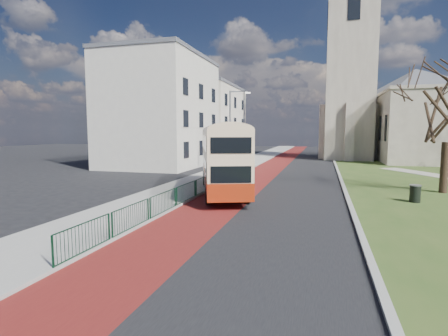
% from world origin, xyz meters
% --- Properties ---
extents(ground, '(160.00, 160.00, 0.00)m').
position_xyz_m(ground, '(0.00, 0.00, 0.00)').
color(ground, black).
rests_on(ground, ground).
extents(road_carriageway, '(9.00, 120.00, 0.01)m').
position_xyz_m(road_carriageway, '(1.50, 20.00, 0.01)').
color(road_carriageway, black).
rests_on(road_carriageway, ground).
extents(bus_lane, '(3.40, 120.00, 0.01)m').
position_xyz_m(bus_lane, '(-1.20, 20.00, 0.01)').
color(bus_lane, '#591414').
rests_on(bus_lane, ground).
extents(pavement_west, '(4.00, 120.00, 0.12)m').
position_xyz_m(pavement_west, '(-5.00, 20.00, 0.06)').
color(pavement_west, gray).
rests_on(pavement_west, ground).
extents(kerb_west, '(0.25, 120.00, 0.13)m').
position_xyz_m(kerb_west, '(-3.00, 20.00, 0.07)').
color(kerb_west, '#999993').
rests_on(kerb_west, ground).
extents(kerb_east, '(0.25, 80.00, 0.13)m').
position_xyz_m(kerb_east, '(6.10, 22.00, 0.07)').
color(kerb_east, '#999993').
rests_on(kerb_east, ground).
extents(pedestrian_railing, '(0.07, 24.00, 1.12)m').
position_xyz_m(pedestrian_railing, '(-2.95, 4.00, 0.55)').
color(pedestrian_railing, '#0B311C').
rests_on(pedestrian_railing, ground).
extents(gothic_church, '(16.38, 18.00, 40.00)m').
position_xyz_m(gothic_church, '(12.56, 38.00, 13.13)').
color(gothic_church, gray).
rests_on(gothic_church, ground).
extents(street_block_near, '(10.30, 14.30, 13.00)m').
position_xyz_m(street_block_near, '(-14.00, 22.00, 6.51)').
color(street_block_near, silver).
rests_on(street_block_near, ground).
extents(street_block_far, '(10.30, 16.30, 11.50)m').
position_xyz_m(street_block_far, '(-14.00, 38.00, 5.76)').
color(street_block_far, beige).
rests_on(street_block_far, ground).
extents(streetlamp, '(2.13, 0.18, 8.00)m').
position_xyz_m(streetlamp, '(-4.35, 18.00, 4.59)').
color(streetlamp, gray).
rests_on(streetlamp, pavement_west).
extents(bus, '(5.96, 10.70, 4.40)m').
position_xyz_m(bus, '(-1.72, 5.76, 2.51)').
color(bus, maroon).
rests_on(bus, ground).
extents(litter_bin, '(0.65, 0.65, 1.01)m').
position_xyz_m(litter_bin, '(9.75, 5.93, 0.55)').
color(litter_bin, black).
rests_on(litter_bin, grass_green).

